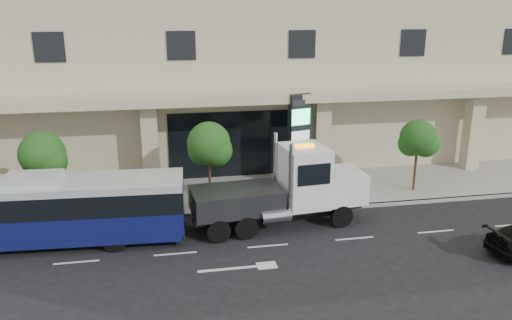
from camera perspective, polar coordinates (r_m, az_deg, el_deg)
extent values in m
plane|color=black|center=(23.43, 0.59, -8.19)|extent=(120.00, 120.00, 0.00)
cube|color=gray|center=(27.95, -1.41, -3.82)|extent=(120.00, 6.00, 0.15)
cube|color=gray|center=(25.20, -0.30, -6.16)|extent=(120.00, 0.30, 0.15)
cube|color=#C2B691|center=(36.59, -4.31, 16.84)|extent=(60.00, 15.00, 20.00)
cube|color=#C2B691|center=(28.35, -2.08, 7.21)|extent=(60.00, 2.80, 0.50)
cube|color=black|center=(30.12, -2.35, 1.83)|extent=(8.00, 0.12, 4.00)
cube|color=#C2B691|center=(28.60, -11.98, 1.60)|extent=(0.90, 0.90, 4.90)
cube|color=#C2B691|center=(30.02, 7.46, 2.54)|extent=(0.90, 0.90, 4.90)
cube|color=#C2B691|center=(34.42, 23.53, 3.10)|extent=(0.90, 0.90, 4.90)
cylinder|color=#422B19|center=(26.47, -22.82, -2.97)|extent=(0.14, 0.14, 2.80)
sphere|color=#144012|center=(25.98, -23.25, 0.61)|extent=(2.20, 2.20, 2.20)
sphere|color=#144012|center=(25.80, -22.50, -0.15)|extent=(1.65, 1.65, 1.65)
sphere|color=#144012|center=(26.34, -23.69, -0.14)|extent=(1.54, 1.54, 1.54)
cylinder|color=#422B19|center=(25.89, -5.31, -1.95)|extent=(0.14, 0.14, 2.94)
sphere|color=#144012|center=(25.38, -5.41, 1.92)|extent=(2.20, 2.20, 2.20)
sphere|color=#144012|center=(25.30, -4.56, 1.11)|extent=(1.65, 1.65, 1.65)
sphere|color=#144012|center=(25.65, -6.10, 1.09)|extent=(1.54, 1.54, 1.54)
cylinder|color=#422B19|center=(29.23, 17.75, -0.73)|extent=(0.14, 0.14, 2.73)
sphere|color=#144012|center=(28.79, 18.04, 2.46)|extent=(2.00, 2.00, 2.00)
sphere|color=#144012|center=(28.87, 18.78, 1.79)|extent=(1.50, 1.50, 1.50)
sphere|color=#144012|center=(28.92, 17.26, 1.79)|extent=(1.40, 1.40, 1.40)
cylinder|color=black|center=(22.27, -15.84, -8.77)|extent=(1.06, 0.37, 1.05)
cylinder|color=black|center=(24.26, -15.13, -6.55)|extent=(1.06, 0.37, 1.05)
cube|color=#0E144F|center=(23.81, -23.62, -6.64)|extent=(12.71, 3.33, 1.26)
cube|color=black|center=(23.43, -23.93, -4.16)|extent=(12.71, 3.37, 0.94)
cube|color=silver|center=(23.23, -24.11, -2.70)|extent=(12.71, 3.33, 0.31)
cube|color=silver|center=(23.13, -24.20, -1.97)|extent=(2.40, 1.81, 0.31)
cube|color=#2D3033|center=(23.03, -8.28, -7.55)|extent=(0.29, 2.63, 0.31)
cube|color=#2D3033|center=(23.86, 2.64, -5.70)|extent=(8.33, 1.77, 0.39)
cube|color=white|center=(24.68, 9.65, -2.86)|extent=(2.15, 2.42, 1.46)
cube|color=silver|center=(25.10, 11.66, -2.63)|extent=(0.27, 1.94, 1.17)
cube|color=white|center=(23.70, 5.48, -1.78)|extent=(2.17, 2.61, 2.82)
cube|color=black|center=(23.91, 7.57, -0.58)|extent=(0.31, 2.14, 1.17)
cylinder|color=silver|center=(22.31, 3.95, -2.26)|extent=(0.19, 0.19, 3.31)
cylinder|color=silver|center=(24.23, 2.21, -0.69)|extent=(0.19, 0.19, 3.31)
cube|color=#2D3033|center=(23.04, -2.28, -4.58)|extent=(4.29, 2.72, 1.07)
cube|color=#2D3033|center=(22.85, -7.99, -6.49)|extent=(1.58, 0.42, 0.21)
cube|color=#2D3033|center=(22.95, -9.40, -7.52)|extent=(0.41, 1.77, 0.18)
cube|color=orange|center=(23.28, 5.58, 1.64)|extent=(0.90, 0.42, 0.14)
cylinder|color=black|center=(24.08, 9.73, -6.35)|extent=(1.10, 0.41, 1.07)
cylinder|color=black|center=(25.79, 7.77, -4.67)|extent=(1.10, 0.41, 1.07)
cylinder|color=black|center=(22.55, -1.13, -7.74)|extent=(1.10, 0.41, 1.07)
cylinder|color=black|center=(24.36, -2.39, -5.83)|extent=(1.10, 0.41, 1.07)
cylinder|color=black|center=(22.28, -4.31, -8.09)|extent=(1.10, 0.41, 1.07)
cylinder|color=black|center=(24.12, -5.33, -6.13)|extent=(1.10, 0.41, 1.07)
cube|color=black|center=(28.38, 4.96, 2.22)|extent=(1.40, 0.81, 5.31)
cube|color=#25DF73|center=(27.83, 5.16, 4.92)|extent=(1.12, 0.39, 0.88)
cube|color=silver|center=(28.07, 5.11, 2.80)|extent=(1.12, 0.39, 0.53)
cube|color=#262628|center=(27.68, 5.21, 6.53)|extent=(1.12, 0.39, 0.35)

